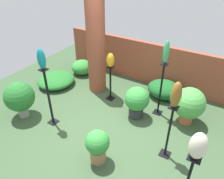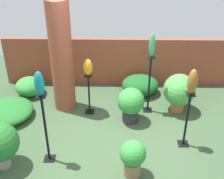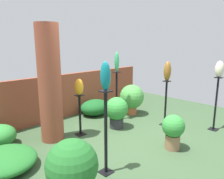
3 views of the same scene
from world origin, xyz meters
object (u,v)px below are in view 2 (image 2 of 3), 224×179
Objects in this scene: art_vase_jade at (152,45)px; potted_plant_near_pillar at (133,157)px; pedestal_bronze at (186,122)px; art_vase_bronze at (193,82)px; potted_plant_mid_right at (179,91)px; pedestal_teal at (46,132)px; art_vase_teal at (39,84)px; potted_plant_walkway_edge at (131,103)px; pedestal_amber at (89,96)px; pedestal_jade at (149,87)px; art_vase_amber at (88,67)px; brick_pillar at (61,57)px.

art_vase_jade is 0.73× the size of potted_plant_near_pillar.
art_vase_bronze reaches higher than pedestal_bronze.
pedestal_bronze is 1.16m from potted_plant_mid_right.
pedestal_teal is (-2.52, -0.46, 0.11)m from pedestal_bronze.
potted_plant_walkway_edge is at bearing 38.65° from art_vase_teal.
potted_plant_mid_right is at bearing 61.11° from potted_plant_near_pillar.
art_vase_teal is 3.23m from potted_plant_mid_right.
pedestal_amber reaches higher than potted_plant_near_pillar.
pedestal_bronze is at bearing -36.86° from potted_plant_walkway_edge.
pedestal_jade is at bearing 43.90° from potted_plant_walkway_edge.
pedestal_amber is (0.62, 1.50, -0.21)m from pedestal_teal.
art_vase_amber is at bearing -176.64° from potted_plant_mid_right.
art_vase_teal is at bearing 167.04° from potted_plant_near_pillar.
pedestal_jade is at bearing 4.18° from pedestal_amber.
pedestal_jade reaches higher than pedestal_bronze.
pedestal_teal reaches higher than pedestal_jade.
art_vase_jade reaches higher than potted_plant_walkway_edge.
art_vase_jade reaches higher than pedestal_amber.
pedestal_teal is at bearing -169.74° from pedestal_bronze.
art_vase_amber is at bearing 151.21° from pedestal_bronze.
potted_plant_near_pillar is (1.46, -2.08, -0.83)m from brick_pillar.
pedestal_teal is (-0.04, -1.73, -0.60)m from brick_pillar.
art_vase_bronze is 1.46m from potted_plant_mid_right.
art_vase_amber reaches higher than pedestal_bronze.
pedestal_jade is 2.49m from pedestal_teal.
potted_plant_walkway_edge is (0.90, -0.29, -0.68)m from art_vase_amber.
pedestal_teal is 1.55m from potted_plant_near_pillar.
pedestal_jade is 3.61× the size of art_vase_amber.
pedestal_amber is at bearing -175.82° from pedestal_jade.
potted_plant_near_pillar is (-1.08, -1.96, -0.10)m from potted_plant_mid_right.
art_vase_teal is 0.57× the size of potted_plant_walkway_edge.
pedestal_bronze is at bearing 38.10° from potted_plant_near_pillar.
potted_plant_mid_right is (2.58, 1.62, -0.12)m from pedestal_teal.
art_vase_bronze is at bearing -62.04° from art_vase_jade.
potted_plant_mid_right is at bearing 3.36° from pedestal_amber.
pedestal_jade is 1.51m from art_vase_bronze.
art_vase_bronze is 1.63m from potted_plant_near_pillar.
art_vase_amber is (-1.30, -0.09, -0.46)m from art_vase_jade.
pedestal_amber is at bearing 115.51° from potted_plant_near_pillar.
brick_pillar is 1.02m from pedestal_amber.
art_vase_jade is 2.31m from potted_plant_near_pillar.
pedestal_jade is 1.71× the size of potted_plant_walkway_edge.
pedestal_teal is 1.70m from art_vase_amber.
pedestal_jade is 2.00m from potted_plant_near_pillar.
potted_plant_walkway_edge is (-0.40, -0.39, -0.17)m from pedestal_jade.
pedestal_jade reaches higher than potted_plant_walkway_edge.
pedestal_bronze is at bearing 10.26° from pedestal_teal.
pedestal_amber is (-1.90, 1.05, -0.10)m from pedestal_bronze.
pedestal_bronze is 1.64× the size of potted_plant_near_pillar.
art_vase_jade is 1.27m from potted_plant_walkway_edge.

